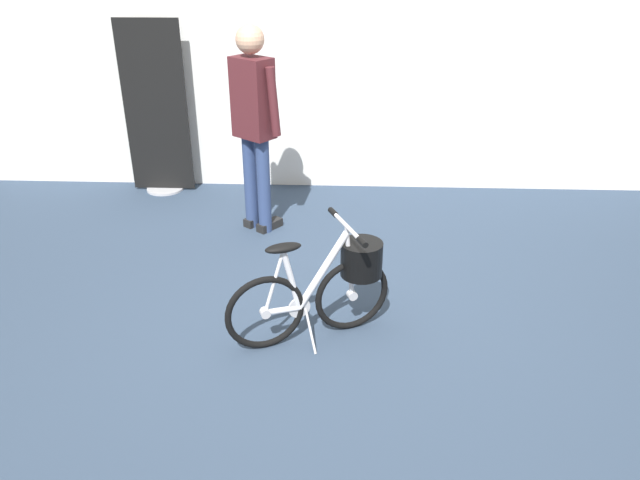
{
  "coord_description": "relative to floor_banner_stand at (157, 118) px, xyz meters",
  "views": [
    {
      "loc": [
        0.12,
        -3.15,
        2.29
      ],
      "look_at": [
        -0.03,
        0.31,
        0.55
      ],
      "focal_mm": 34.34,
      "sensor_mm": 36.0,
      "label": 1
    }
  ],
  "objects": [
    {
      "name": "visitor_near_wall",
      "position": [
        1.06,
        -0.85,
        0.24
      ],
      "size": [
        0.43,
        0.39,
        1.69
      ],
      "color": "navy",
      "rests_on": "ground_plane"
    },
    {
      "name": "folding_bike_foreground",
      "position": [
        1.71,
        -2.38,
        -0.36
      ],
      "size": [
        1.0,
        0.58,
        0.76
      ],
      "color": "black",
      "rests_on": "ground_plane"
    },
    {
      "name": "floor_banner_stand",
      "position": [
        0.0,
        0.0,
        0.0
      ],
      "size": [
        0.6,
        0.36,
        1.63
      ],
      "color": "#B7B7BC",
      "rests_on": "ground_plane"
    },
    {
      "name": "back_wall",
      "position": [
        1.68,
        0.23,
        0.85
      ],
      "size": [
        7.07,
        0.1,
        3.16
      ],
      "primitive_type": "cube",
      "color": "white",
      "rests_on": "ground_plane"
    },
    {
      "name": "ground_plane",
      "position": [
        1.68,
        -2.46,
        -0.73
      ],
      "size": [
        7.07,
        7.07,
        0.0
      ],
      "primitive_type": "plane",
      "color": "#2D3D51"
    }
  ]
}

